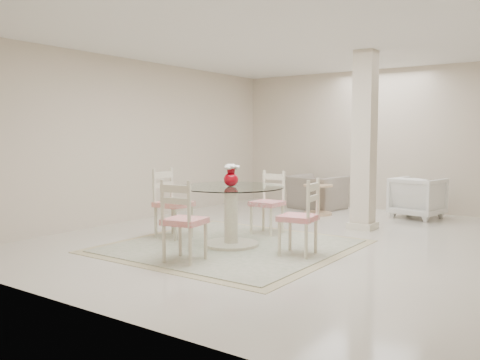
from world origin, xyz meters
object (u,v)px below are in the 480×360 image
Objects in this scene: recliner_taupe at (316,192)px; armchair_white at (418,197)px; red_vase at (231,175)px; dining_chair_west at (170,198)px; dining_table at (231,216)px; dining_chair_south at (182,215)px; column at (364,141)px; side_table at (318,201)px; dining_chair_east at (303,212)px; dining_chair_north at (270,198)px.

armchair_white is at bearing -168.72° from recliner_taupe.
red_vase is at bearing 80.91° from armchair_white.
red_vase is 0.27× the size of dining_chair_west.
dining_table is 4.73× the size of red_vase.
dining_chair_south is at bearing -86.63° from dining_table.
column is 1.85m from side_table.
dining_chair_east reaches higher than dining_table.
red_vase is 1.09m from dining_chair_west.
dining_chair_east is 0.98× the size of dining_chair_south.
armchair_white is (2.31, 3.79, -0.21)m from dining_chair_west.
red_vase reaches higher than dining_chair_south.
dining_chair_east is (1.01, 0.06, -0.39)m from red_vase.
armchair_white is at bearing 63.21° from dining_chair_north.
dining_table reaches higher than recliner_taupe.
dining_chair_north is (-0.96, -1.16, -0.82)m from column.
column is at bearing 67.19° from dining_table.
dining_chair_west reaches higher than side_table.
dining_chair_west is at bearing -130.97° from column.
dining_chair_west is 3.21m from side_table.
column reaches higher than dining_chair_west.
dining_table is at bearing 146.31° from red_vase.
dining_chair_east is 1.86× the size of side_table.
dining_chair_north reaches higher than armchair_white.
dining_table is at bearing -84.63° from side_table.
side_table is at bearing -164.24° from dining_chair_east.
dining_chair_east is at bearing -141.57° from dining_chair_south.
dining_chair_east is 4.03m from recliner_taupe.
recliner_taupe is at bearing 100.13° from red_vase.
dining_table is 1.30× the size of dining_chair_south.
dining_chair_east reaches higher than dining_chair_north.
dining_chair_south is (1.08, -0.97, -0.02)m from dining_chair_west.
dining_chair_east is at bearing 95.60° from armchair_white.
red_vase is at bearing -94.29° from dining_chair_east.
armchair_white is at bearing 76.32° from column.
dining_chair_west reaches higher than armchair_white.
column is 3.05m from dining_chair_west.
dining_chair_south is (0.11, -2.03, 0.02)m from dining_chair_north.
column is 9.41× the size of red_vase.
armchair_white is (1.24, 4.75, -0.19)m from dining_chair_south.
dining_chair_east is 1.43m from dining_chair_north.
red_vase reaches higher than recliner_taupe.
side_table is (-0.35, 4.08, -0.30)m from dining_chair_south.
dining_chair_east is 1.02× the size of recliner_taupe.
dining_chair_south is at bearing -105.00° from column.
dining_chair_west is (-0.97, -1.06, 0.03)m from dining_chair_north.
dining_chair_south is at bearing 109.32° from recliner_taupe.
dining_chair_west reaches higher than dining_chair_east.
dining_chair_south is at bearing -133.28° from dining_chair_west.
recliner_taupe is (-0.66, 3.72, -0.07)m from dining_table.
red_vase reaches higher than side_table.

